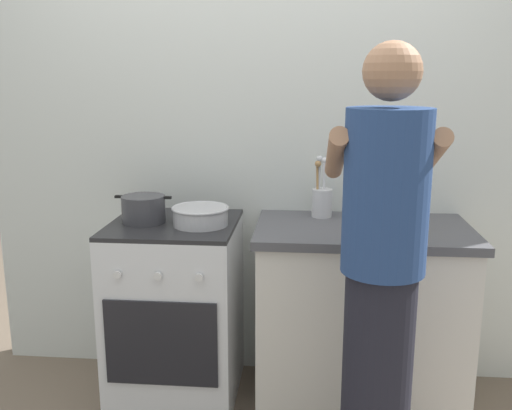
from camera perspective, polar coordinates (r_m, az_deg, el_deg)
The scene contains 9 objects.
back_wall at distance 2.97m, azimuth 3.58°, elevation 6.28°, with size 3.20×0.10×2.50m.
countertop at distance 2.85m, azimuth 10.32°, elevation -10.89°, with size 1.00×0.60×0.90m.
stove_range at distance 2.90m, azimuth -7.96°, elevation -10.36°, with size 0.60×0.62×0.90m.
pot at distance 2.77m, azimuth -11.15°, elevation -0.40°, with size 0.27×0.21×0.13m.
mixing_bowl at distance 2.68m, azimuth -5.56°, elevation -1.00°, with size 0.27×0.27×0.09m.
utensil_crock at distance 2.84m, azimuth 6.57°, elevation 0.56°, with size 0.10×0.10×0.31m.
spice_bottle at distance 2.61m, azimuth 11.04°, elevation -1.73°, with size 0.04×0.04×0.08m.
oil_bottle at distance 2.67m, azimuth 14.94°, elevation -0.63°, with size 0.06×0.06×0.21m.
person at distance 2.13m, azimuth 12.39°, elevation -7.42°, with size 0.41×0.50×1.70m.
Camera 1 is at (0.29, -2.45, 1.59)m, focal length 40.12 mm.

